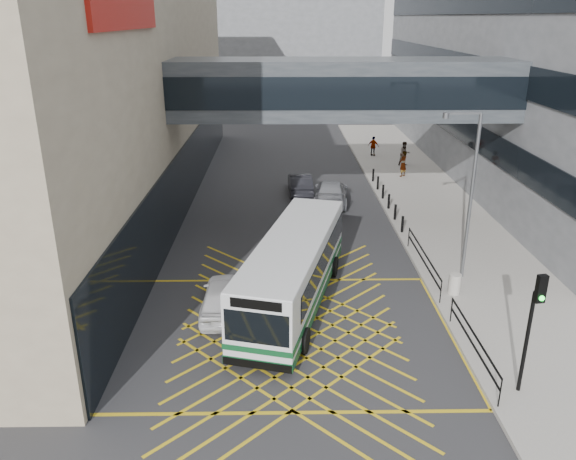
{
  "coord_description": "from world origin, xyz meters",
  "views": [
    {
      "loc": [
        -0.34,
        -18.17,
        11.06
      ],
      "look_at": [
        0.0,
        4.0,
        2.6
      ],
      "focal_mm": 35.0,
      "sensor_mm": 36.0,
      "label": 1
    }
  ],
  "objects_px": {
    "car_silver": "(331,192)",
    "litter_bin": "(455,284)",
    "pedestrian_b": "(405,154)",
    "pedestrian_c": "(373,146)",
    "car_dark": "(300,184)",
    "car_white": "(224,296)",
    "street_lamp": "(468,187)",
    "bus": "(294,268)",
    "traffic_light": "(533,317)",
    "pedestrian_a": "(403,164)"
  },
  "relations": [
    {
      "from": "car_silver",
      "to": "pedestrian_b",
      "type": "relative_size",
      "value": 2.69
    },
    {
      "from": "car_white",
      "to": "litter_bin",
      "type": "distance_m",
      "value": 9.61
    },
    {
      "from": "car_dark",
      "to": "pedestrian_c",
      "type": "relative_size",
      "value": 2.7
    },
    {
      "from": "litter_bin",
      "to": "pedestrian_b",
      "type": "height_order",
      "value": "pedestrian_b"
    },
    {
      "from": "litter_bin",
      "to": "pedestrian_c",
      "type": "bearing_deg",
      "value": 88.83
    },
    {
      "from": "traffic_light",
      "to": "pedestrian_b",
      "type": "height_order",
      "value": "traffic_light"
    },
    {
      "from": "car_white",
      "to": "street_lamp",
      "type": "bearing_deg",
      "value": -164.42
    },
    {
      "from": "car_silver",
      "to": "pedestrian_c",
      "type": "height_order",
      "value": "pedestrian_c"
    },
    {
      "from": "bus",
      "to": "traffic_light",
      "type": "distance_m",
      "value": 9.35
    },
    {
      "from": "car_silver",
      "to": "traffic_light",
      "type": "height_order",
      "value": "traffic_light"
    },
    {
      "from": "traffic_light",
      "to": "pedestrian_b",
      "type": "distance_m",
      "value": 28.45
    },
    {
      "from": "car_dark",
      "to": "pedestrian_a",
      "type": "height_order",
      "value": "pedestrian_a"
    },
    {
      "from": "bus",
      "to": "car_silver",
      "type": "xyz_separation_m",
      "value": [
        2.65,
        13.09,
        -0.79
      ]
    },
    {
      "from": "car_white",
      "to": "pedestrian_b",
      "type": "distance_m",
      "value": 25.78
    },
    {
      "from": "street_lamp",
      "to": "pedestrian_a",
      "type": "height_order",
      "value": "street_lamp"
    },
    {
      "from": "bus",
      "to": "car_silver",
      "type": "distance_m",
      "value": 13.38
    },
    {
      "from": "pedestrian_c",
      "to": "car_silver",
      "type": "bearing_deg",
      "value": 100.4
    },
    {
      "from": "car_dark",
      "to": "litter_bin",
      "type": "height_order",
      "value": "car_dark"
    },
    {
      "from": "bus",
      "to": "car_white",
      "type": "bearing_deg",
      "value": -150.39
    },
    {
      "from": "bus",
      "to": "pedestrian_b",
      "type": "distance_m",
      "value": 23.91
    },
    {
      "from": "car_white",
      "to": "pedestrian_c",
      "type": "bearing_deg",
      "value": -110.77
    },
    {
      "from": "car_silver",
      "to": "pedestrian_c",
      "type": "relative_size",
      "value": 3.08
    },
    {
      "from": "car_white",
      "to": "litter_bin",
      "type": "height_order",
      "value": "car_white"
    },
    {
      "from": "car_silver",
      "to": "pedestrian_a",
      "type": "xyz_separation_m",
      "value": [
        5.72,
        5.77,
        0.32
      ]
    },
    {
      "from": "car_dark",
      "to": "car_silver",
      "type": "relative_size",
      "value": 0.88
    },
    {
      "from": "car_dark",
      "to": "pedestrian_a",
      "type": "xyz_separation_m",
      "value": [
        7.58,
        3.57,
        0.41
      ]
    },
    {
      "from": "traffic_light",
      "to": "litter_bin",
      "type": "height_order",
      "value": "traffic_light"
    },
    {
      "from": "pedestrian_a",
      "to": "pedestrian_c",
      "type": "xyz_separation_m",
      "value": [
        -1.12,
        6.46,
        -0.12
      ]
    },
    {
      "from": "car_silver",
      "to": "litter_bin",
      "type": "relative_size",
      "value": 5.68
    },
    {
      "from": "car_silver",
      "to": "pedestrian_a",
      "type": "bearing_deg",
      "value": -128.3
    },
    {
      "from": "pedestrian_b",
      "to": "car_white",
      "type": "bearing_deg",
      "value": -129.6
    },
    {
      "from": "pedestrian_b",
      "to": "pedestrian_c",
      "type": "relative_size",
      "value": 1.15
    },
    {
      "from": "bus",
      "to": "car_dark",
      "type": "height_order",
      "value": "bus"
    },
    {
      "from": "car_white",
      "to": "pedestrian_a",
      "type": "distance_m",
      "value": 22.57
    },
    {
      "from": "pedestrian_a",
      "to": "bus",
      "type": "bearing_deg",
      "value": 22.05
    },
    {
      "from": "car_white",
      "to": "pedestrian_b",
      "type": "bearing_deg",
      "value": -117.34
    },
    {
      "from": "bus",
      "to": "car_silver",
      "type": "bearing_deg",
      "value": 93.14
    },
    {
      "from": "street_lamp",
      "to": "pedestrian_a",
      "type": "bearing_deg",
      "value": 82.85
    },
    {
      "from": "car_silver",
      "to": "traffic_light",
      "type": "bearing_deg",
      "value": 108.77
    },
    {
      "from": "bus",
      "to": "pedestrian_c",
      "type": "xyz_separation_m",
      "value": [
        7.25,
        25.33,
        -0.6
      ]
    },
    {
      "from": "bus",
      "to": "car_silver",
      "type": "height_order",
      "value": "bus"
    },
    {
      "from": "pedestrian_c",
      "to": "car_dark",
      "type": "bearing_deg",
      "value": 88.24
    },
    {
      "from": "pedestrian_b",
      "to": "pedestrian_c",
      "type": "xyz_separation_m",
      "value": [
        -1.91,
        3.25,
        -0.12
      ]
    },
    {
      "from": "street_lamp",
      "to": "bus",
      "type": "bearing_deg",
      "value": -168.5
    },
    {
      "from": "traffic_light",
      "to": "street_lamp",
      "type": "height_order",
      "value": "street_lamp"
    },
    {
      "from": "bus",
      "to": "car_dark",
      "type": "xyz_separation_m",
      "value": [
        0.79,
        15.29,
        -0.88
      ]
    },
    {
      "from": "bus",
      "to": "litter_bin",
      "type": "relative_size",
      "value": 12.19
    },
    {
      "from": "pedestrian_b",
      "to": "car_dark",
      "type": "bearing_deg",
      "value": -152.9
    },
    {
      "from": "car_white",
      "to": "street_lamp",
      "type": "distance_m",
      "value": 11.18
    },
    {
      "from": "street_lamp",
      "to": "pedestrian_a",
      "type": "relative_size",
      "value": 3.94
    }
  ]
}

